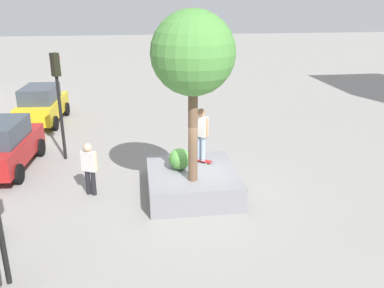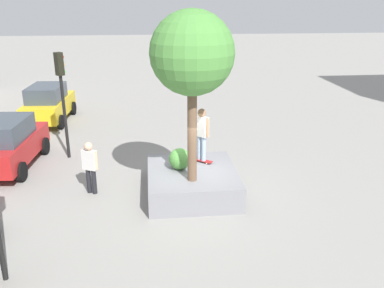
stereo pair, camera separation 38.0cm
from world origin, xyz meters
name	(u,v)px [view 1 (the left image)]	position (x,y,z in m)	size (l,w,h in m)	color
ground_plane	(195,193)	(0.00, 0.00, 0.00)	(120.00, 120.00, 0.00)	gray
planter_ledge	(192,181)	(0.08, 0.09, 0.40)	(3.18, 2.84, 0.80)	gray
plaza_tree	(193,55)	(-0.64, 0.16, 4.58)	(2.37, 2.37, 5.00)	brown
boxwood_shrub	(179,159)	(0.23, 0.48, 1.15)	(0.70, 0.70, 0.70)	#4C8C3D
skateboard	(201,160)	(0.76, -0.30, 0.86)	(0.67, 0.75, 0.07)	#A51E1E
skateboarder	(201,131)	(0.76, -0.30, 1.90)	(0.50, 0.46, 1.79)	#8C9EB7
sedan_parked	(4,145)	(2.91, 6.66, 0.96)	(4.20, 2.17, 1.90)	#B21E1E
taxi_cab	(42,104)	(8.90, 6.50, 0.97)	(4.22, 2.13, 1.92)	gold
traffic_light_corner	(58,88)	(3.73, 4.66, 2.85)	(0.37, 0.37, 4.15)	black
passerby_with_bag	(89,165)	(0.40, 3.35, 1.02)	(0.39, 0.55, 1.76)	black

